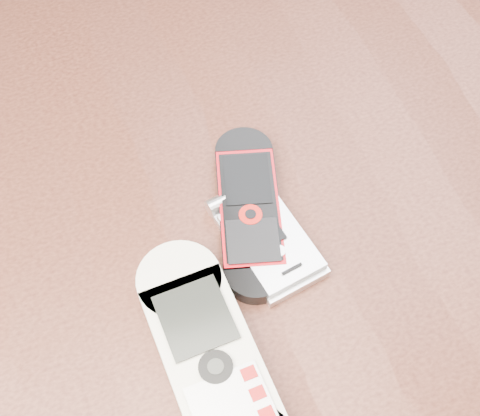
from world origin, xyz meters
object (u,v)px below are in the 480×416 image
Objects in this scene: table at (235,281)px; motorola_razr at (269,240)px; nokia_black_red at (249,210)px; nokia_white at (212,362)px.

motorola_razr is (0.01, -0.03, 0.11)m from table.
nokia_white is at bearing -106.35° from nokia_black_red.
nokia_white reaches higher than motorola_razr.
nokia_white is 1.86× the size of motorola_razr.
nokia_black_red is (0.01, -0.00, 0.11)m from table.
table is at bearing 60.68° from nokia_white.
table is 0.16m from nokia_white.
nokia_black_red is (0.06, 0.10, -0.00)m from nokia_white.
nokia_white is (-0.05, -0.10, 0.12)m from table.
table is at bearing -172.92° from nokia_black_red.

